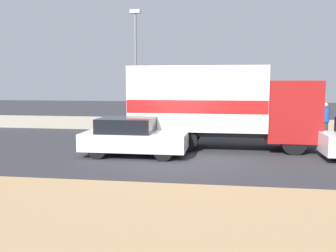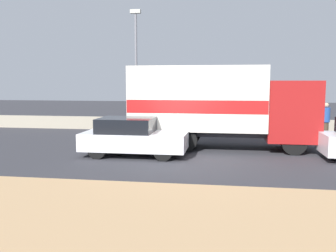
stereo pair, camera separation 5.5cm
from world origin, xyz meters
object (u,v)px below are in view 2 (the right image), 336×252
(box_truck, at_px, (216,103))
(pedestrian, at_px, (326,120))
(car_hatchback, at_px, (133,137))
(street_lamp, at_px, (136,62))

(box_truck, height_order, pedestrian, box_truck)
(car_hatchback, xyz_separation_m, pedestrian, (8.39, 5.52, 0.21))
(box_truck, bearing_deg, pedestrian, 32.95)
(box_truck, distance_m, car_hatchback, 3.95)
(street_lamp, height_order, pedestrian, street_lamp)
(box_truck, relative_size, pedestrian, 4.24)
(box_truck, bearing_deg, car_hatchback, -145.99)
(street_lamp, relative_size, pedestrian, 3.73)
(street_lamp, distance_m, car_hatchback, 7.58)
(car_hatchback, distance_m, pedestrian, 10.05)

